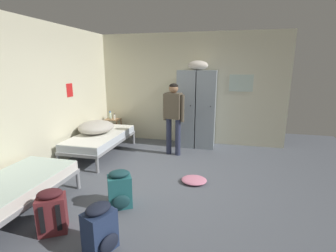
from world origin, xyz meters
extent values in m
plane|color=#565B66|center=(0.00, 0.00, 0.00)|extent=(7.87, 7.87, 0.00)
cube|color=beige|center=(0.00, 2.49, 1.37)|extent=(4.70, 0.06, 2.74)
cube|color=beige|center=(-2.32, 0.00, 1.37)|extent=(0.06, 4.92, 2.74)
cube|color=#B7CCBC|center=(1.25, 2.46, 1.55)|extent=(0.55, 0.01, 0.40)
cube|color=red|center=(-2.29, 0.86, 1.45)|extent=(0.01, 0.20, 0.28)
cube|color=#8C99A3|center=(0.01, 2.18, 0.93)|extent=(0.44, 0.52, 1.85)
cylinder|color=black|center=(0.13, 1.91, 1.05)|extent=(0.02, 0.03, 0.02)
cube|color=#8C99A3|center=(0.47, 2.18, 0.93)|extent=(0.44, 0.52, 1.85)
cylinder|color=black|center=(0.59, 1.91, 1.05)|extent=(0.02, 0.03, 0.02)
ellipsoid|color=beige|center=(0.24, 2.18, 1.96)|extent=(0.48, 0.36, 0.22)
cylinder|color=#99704C|center=(-2.17, 2.05, 0.28)|extent=(0.03, 0.03, 0.55)
cylinder|color=#99704C|center=(-1.82, 2.05, 0.28)|extent=(0.03, 0.03, 0.55)
cylinder|color=#99704C|center=(-2.17, 2.32, 0.28)|extent=(0.03, 0.03, 0.55)
cylinder|color=#99704C|center=(-1.82, 2.32, 0.28)|extent=(0.03, 0.03, 0.55)
cube|color=#99704C|center=(-1.99, 2.18, 0.19)|extent=(0.38, 0.30, 0.02)
cube|color=#99704C|center=(-1.99, 2.18, 0.56)|extent=(0.38, 0.30, 0.02)
cylinder|color=gray|center=(-2.16, 0.11, 0.14)|extent=(0.06, 0.06, 0.28)
cylinder|color=gray|center=(-1.32, 0.11, 0.14)|extent=(0.06, 0.06, 0.28)
cylinder|color=gray|center=(-2.16, 1.95, 0.14)|extent=(0.06, 0.06, 0.28)
cylinder|color=gray|center=(-1.32, 1.95, 0.14)|extent=(0.06, 0.06, 0.28)
cube|color=gray|center=(-1.74, 1.03, 0.31)|extent=(0.90, 1.90, 0.06)
cube|color=silver|center=(-1.74, 1.03, 0.41)|extent=(0.87, 1.84, 0.14)
cube|color=white|center=(-1.74, 1.03, 0.49)|extent=(0.86, 1.82, 0.01)
cylinder|color=gray|center=(-2.16, -0.51, 0.14)|extent=(0.06, 0.06, 0.28)
cylinder|color=gray|center=(-1.32, -0.51, 0.14)|extent=(0.06, 0.06, 0.28)
cube|color=gray|center=(-1.74, -1.43, 0.31)|extent=(0.90, 1.90, 0.06)
cube|color=silver|center=(-1.74, -1.43, 0.41)|extent=(0.87, 1.84, 0.14)
cube|color=silver|center=(-1.74, -1.43, 0.49)|extent=(0.86, 1.82, 0.01)
ellipsoid|color=#B7B2A8|center=(-1.85, 1.07, 0.62)|extent=(0.75, 0.84, 0.27)
cylinder|color=#2D334C|center=(-0.06, 1.42, 0.41)|extent=(0.12, 0.12, 0.82)
cylinder|color=#2D334C|center=(-0.28, 1.47, 0.41)|extent=(0.12, 0.12, 0.82)
cube|color=brown|center=(-0.17, 1.44, 1.11)|extent=(0.38, 0.27, 0.56)
cylinder|color=brown|center=(0.04, 1.40, 1.07)|extent=(0.08, 0.08, 0.58)
cylinder|color=brown|center=(-0.38, 1.49, 1.07)|extent=(0.08, 0.08, 0.58)
sphere|color=#936B4C|center=(-0.17, 1.44, 1.48)|extent=(0.20, 0.20, 0.20)
ellipsoid|color=black|center=(-0.17, 1.44, 1.53)|extent=(0.19, 0.19, 0.11)
cylinder|color=silver|center=(-2.07, 2.20, 0.65)|extent=(0.07, 0.07, 0.17)
cylinder|color=#2666B2|center=(-2.07, 2.20, 0.76)|extent=(0.04, 0.04, 0.04)
cylinder|color=white|center=(-1.92, 2.14, 0.64)|extent=(0.05, 0.05, 0.13)
cylinder|color=black|center=(-1.92, 2.14, 0.72)|extent=(0.03, 0.03, 0.02)
cube|color=maroon|center=(-0.99, -1.54, 0.23)|extent=(0.40, 0.37, 0.46)
ellipsoid|color=#42191E|center=(-1.07, -1.41, 0.15)|extent=(0.25, 0.19, 0.20)
ellipsoid|color=#42191E|center=(-0.99, -1.54, 0.50)|extent=(0.36, 0.33, 0.10)
cube|color=black|center=(-0.85, -1.61, 0.25)|extent=(0.06, 0.05, 0.32)
cube|color=black|center=(-1.00, -1.70, 0.25)|extent=(0.06, 0.05, 0.32)
cube|color=#23666B|center=(-0.44, -0.83, 0.23)|extent=(0.40, 0.37, 0.46)
ellipsoid|color=#193D42|center=(-0.36, -0.96, 0.15)|extent=(0.25, 0.19, 0.20)
ellipsoid|color=#193D42|center=(-0.44, -0.83, 0.50)|extent=(0.36, 0.33, 0.10)
cube|color=black|center=(-0.58, -0.76, 0.25)|extent=(0.06, 0.05, 0.32)
cube|color=black|center=(-0.43, -0.67, 0.25)|extent=(0.06, 0.05, 0.32)
cube|color=navy|center=(-0.28, -1.68, 0.23)|extent=(0.35, 0.39, 0.46)
ellipsoid|color=black|center=(-0.15, -1.74, 0.15)|extent=(0.17, 0.25, 0.20)
ellipsoid|color=black|center=(-0.28, -1.68, 0.50)|extent=(0.31, 0.35, 0.10)
cube|color=black|center=(-0.44, -1.71, 0.25)|extent=(0.04, 0.06, 0.32)
cube|color=black|center=(-0.37, -1.55, 0.25)|extent=(0.04, 0.06, 0.32)
ellipsoid|color=pink|center=(0.48, 0.15, 0.04)|extent=(0.44, 0.39, 0.08)
camera|label=1|loc=(0.98, -3.76, 1.96)|focal=26.56mm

